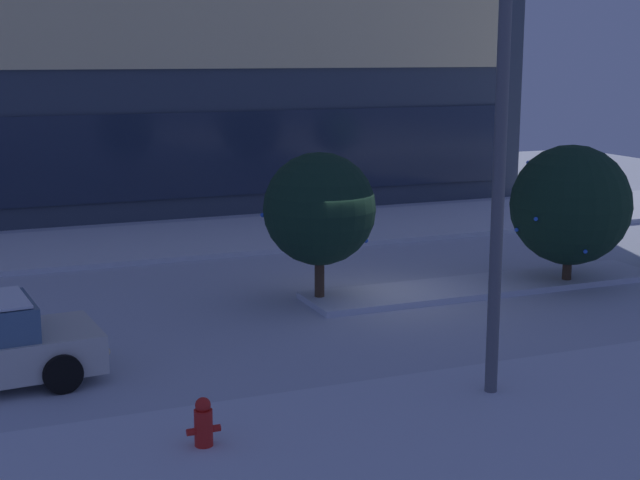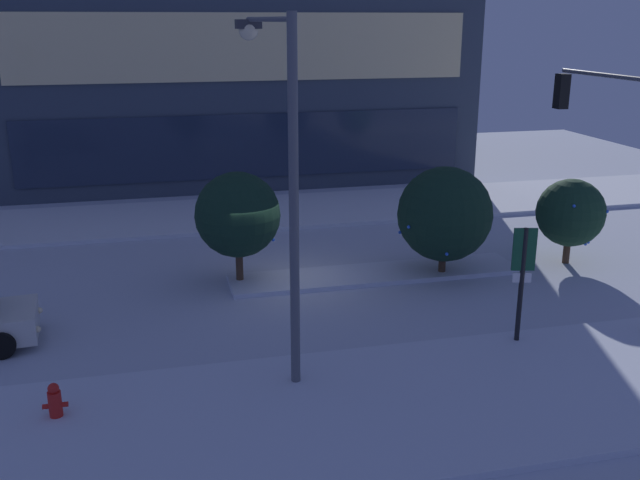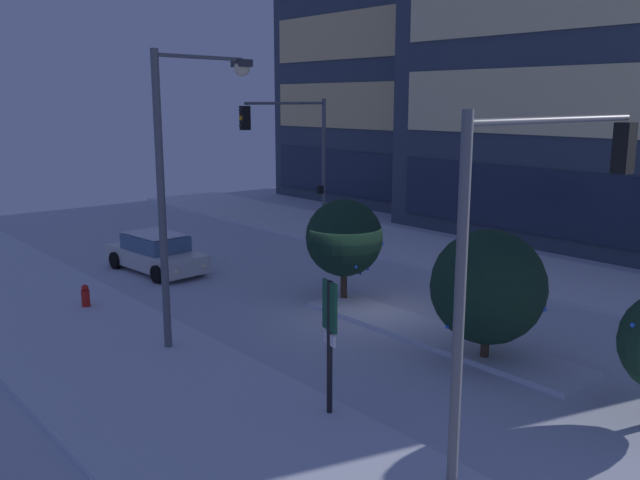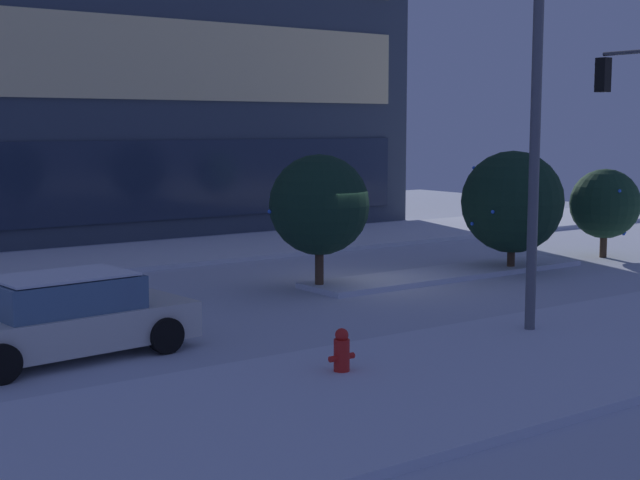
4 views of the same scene
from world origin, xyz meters
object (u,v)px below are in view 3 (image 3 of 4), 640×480
Objects in this scene: car_near at (156,253)px; traffic_light_corner_far_left at (294,146)px; decorated_tree_median at (344,238)px; decorated_tree_left_of_median at (488,287)px; street_lamp_arched at (187,158)px; fire_hydrant at (86,298)px; traffic_light_corner_near_right at (539,219)px; parking_info_sign at (330,332)px.

traffic_light_corner_far_left is (-0.45, 7.16, 3.78)m from car_near.
decorated_tree_left_of_median reaches higher than decorated_tree_median.
street_lamp_arched reaches higher than fire_hydrant.
decorated_tree_median is (8.09, -4.30, -2.36)m from traffic_light_corner_far_left.
traffic_light_corner_far_left is 9.46m from decorated_tree_median.
traffic_light_corner_far_left is 7.77× the size of fire_hydrant.
street_lamp_arched reaches higher than car_near.
traffic_light_corner_far_left is 15.33m from decorated_tree_left_of_median.
car_near is 8.11m from traffic_light_corner_far_left.
fire_hydrant is 12.40m from decorated_tree_left_of_median.
car_near is 5.70× the size of fire_hydrant.
car_near is at bearing 61.69° from street_lamp_arched.
car_near is 9.42m from street_lamp_arched.
decorated_tree_median is (-0.22, 5.71, -2.91)m from street_lamp_arched.
traffic_light_corner_far_left reaches higher than decorated_tree_median.
car_near is 0.62× the size of street_lamp_arched.
traffic_light_corner_far_left is at bearing 88.56° from car_near.
fire_hydrant is (-13.98, -2.81, -4.09)m from traffic_light_corner_near_right.
traffic_light_corner_near_right is at bearing 11.38° from fire_hydrant.
street_lamp_arched is 2.61× the size of parking_info_sign.
parking_info_sign is (14.07, -10.11, -2.60)m from traffic_light_corner_far_left.
traffic_light_corner_near_right is 10.55m from decorated_tree_median.
car_near is at bearing 127.99° from fire_hydrant.
traffic_light_corner_near_right is 7.54× the size of fire_hydrant.
fire_hydrant is 0.25× the size of decorated_tree_left_of_median.
decorated_tree_median reaches higher than fire_hydrant.
car_near is at bearing 3.57° from traffic_light_corner_far_left.
traffic_light_corner_near_right is 5.29m from decorated_tree_left_of_median.
fire_hydrant is at bearing -150.29° from decorated_tree_left_of_median.
decorated_tree_median is 6.21m from decorated_tree_left_of_median.
decorated_tree_left_of_median is at bearing 3.64° from car_near.
decorated_tree_median is at bearing 61.99° from traffic_light_corner_far_left.
street_lamp_arched reaches higher than traffic_light_corner_near_right.
fire_hydrant is 10.66m from parking_info_sign.
traffic_light_corner_far_left is at bearing 160.43° from decorated_tree_left_of_median.
decorated_tree_left_of_median is at bearing 11.53° from parking_info_sign.
decorated_tree_median is at bearing 56.60° from fire_hydrant.
parking_info_sign is 8.34m from decorated_tree_median.
street_lamp_arched is at bearing -87.81° from decorated_tree_median.
traffic_light_corner_near_right reaches higher than parking_info_sign.
traffic_light_corner_near_right reaches higher than decorated_tree_left_of_median.
traffic_light_corner_far_left reaches higher than fire_hydrant.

